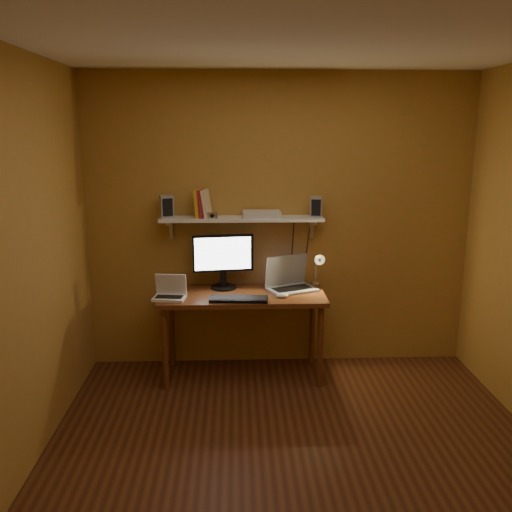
{
  "coord_description": "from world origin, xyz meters",
  "views": [
    {
      "loc": [
        -0.39,
        -3.13,
        2.12
      ],
      "look_at": [
        -0.23,
        1.18,
        1.1
      ],
      "focal_mm": 38.0,
      "sensor_mm": 36.0,
      "label": 1
    }
  ],
  "objects_px": {
    "keyboard": "(239,299)",
    "shelf_camera": "(213,216)",
    "router": "(262,214)",
    "speaker_right": "(316,207)",
    "mouse": "(282,295)",
    "speaker_left": "(166,206)",
    "monitor": "(223,258)",
    "desk": "(242,303)",
    "wall_shelf": "(242,219)",
    "laptop": "(289,281)",
    "netbook": "(170,292)",
    "desk_lamp": "(318,265)"
  },
  "relations": [
    {
      "from": "laptop",
      "to": "keyboard",
      "type": "bearing_deg",
      "value": -167.59
    },
    {
      "from": "monitor",
      "to": "netbook",
      "type": "height_order",
      "value": "monitor"
    },
    {
      "from": "speaker_right",
      "to": "mouse",
      "type": "bearing_deg",
      "value": -125.58
    },
    {
      "from": "desk",
      "to": "wall_shelf",
      "type": "height_order",
      "value": "wall_shelf"
    },
    {
      "from": "wall_shelf",
      "to": "router",
      "type": "relative_size",
      "value": 4.36
    },
    {
      "from": "wall_shelf",
      "to": "mouse",
      "type": "height_order",
      "value": "wall_shelf"
    },
    {
      "from": "mouse",
      "to": "wall_shelf",
      "type": "bearing_deg",
      "value": 133.9
    },
    {
      "from": "monitor",
      "to": "mouse",
      "type": "relative_size",
      "value": 5.17
    },
    {
      "from": "desk",
      "to": "desk_lamp",
      "type": "distance_m",
      "value": 0.73
    },
    {
      "from": "speaker_right",
      "to": "keyboard",
      "type": "bearing_deg",
      "value": -141.53
    },
    {
      "from": "mouse",
      "to": "speaker_right",
      "type": "distance_m",
      "value": 0.82
    },
    {
      "from": "speaker_left",
      "to": "speaker_right",
      "type": "distance_m",
      "value": 1.28
    },
    {
      "from": "speaker_left",
      "to": "speaker_right",
      "type": "relative_size",
      "value": 1.09
    },
    {
      "from": "netbook",
      "to": "desk_lamp",
      "type": "distance_m",
      "value": 1.29
    },
    {
      "from": "mouse",
      "to": "speaker_left",
      "type": "xyz_separation_m",
      "value": [
        -0.97,
        0.32,
        0.7
      ]
    },
    {
      "from": "netbook",
      "to": "speaker_left",
      "type": "relative_size",
      "value": 1.46
    },
    {
      "from": "desk_lamp",
      "to": "router",
      "type": "relative_size",
      "value": 1.17
    },
    {
      "from": "mouse",
      "to": "speaker_right",
      "type": "relative_size",
      "value": 0.58
    },
    {
      "from": "monitor",
      "to": "router",
      "type": "distance_m",
      "value": 0.51
    },
    {
      "from": "netbook",
      "to": "keyboard",
      "type": "bearing_deg",
      "value": -1.42
    },
    {
      "from": "keyboard",
      "to": "mouse",
      "type": "xyz_separation_m",
      "value": [
        0.36,
        0.06,
        0.01
      ]
    },
    {
      "from": "mouse",
      "to": "router",
      "type": "distance_m",
      "value": 0.72
    },
    {
      "from": "netbook",
      "to": "keyboard",
      "type": "distance_m",
      "value": 0.58
    },
    {
      "from": "laptop",
      "to": "netbook",
      "type": "height_order",
      "value": "laptop"
    },
    {
      "from": "desk",
      "to": "router",
      "type": "distance_m",
      "value": 0.78
    },
    {
      "from": "mouse",
      "to": "monitor",
      "type": "bearing_deg",
      "value": 147.2
    },
    {
      "from": "monitor",
      "to": "laptop",
      "type": "height_order",
      "value": "monitor"
    },
    {
      "from": "desk_lamp",
      "to": "router",
      "type": "height_order",
      "value": "router"
    },
    {
      "from": "laptop",
      "to": "keyboard",
      "type": "relative_size",
      "value": 0.99
    },
    {
      "from": "netbook",
      "to": "router",
      "type": "xyz_separation_m",
      "value": [
        0.77,
        0.29,
        0.6
      ]
    },
    {
      "from": "mouse",
      "to": "keyboard",
      "type": "bearing_deg",
      "value": -171.74
    },
    {
      "from": "keyboard",
      "to": "desk_lamp",
      "type": "xyz_separation_m",
      "value": [
        0.69,
        0.32,
        0.2
      ]
    },
    {
      "from": "mouse",
      "to": "shelf_camera",
      "type": "distance_m",
      "value": 0.89
    },
    {
      "from": "wall_shelf",
      "to": "mouse",
      "type": "xyz_separation_m",
      "value": [
        0.33,
        -0.32,
        -0.59
      ]
    },
    {
      "from": "desk",
      "to": "monitor",
      "type": "xyz_separation_m",
      "value": [
        -0.16,
        0.17,
        0.35
      ]
    },
    {
      "from": "keyboard",
      "to": "desk",
      "type": "bearing_deg",
      "value": 85.35
    },
    {
      "from": "keyboard",
      "to": "shelf_camera",
      "type": "height_order",
      "value": "shelf_camera"
    },
    {
      "from": "speaker_left",
      "to": "speaker_right",
      "type": "bearing_deg",
      "value": -18.74
    },
    {
      "from": "speaker_right",
      "to": "router",
      "type": "xyz_separation_m",
      "value": [
        -0.47,
        0.0,
        -0.06
      ]
    },
    {
      "from": "laptop",
      "to": "desk",
      "type": "bearing_deg",
      "value": 173.46
    },
    {
      "from": "monitor",
      "to": "speaker_left",
      "type": "xyz_separation_m",
      "value": [
        -0.48,
        0.03,
        0.45
      ]
    },
    {
      "from": "router",
      "to": "laptop",
      "type": "bearing_deg",
      "value": -15.07
    },
    {
      "from": "desk_lamp",
      "to": "netbook",
      "type": "bearing_deg",
      "value": -169.67
    },
    {
      "from": "router",
      "to": "speaker_right",
      "type": "bearing_deg",
      "value": -0.26
    },
    {
      "from": "speaker_right",
      "to": "shelf_camera",
      "type": "relative_size",
      "value": 1.91
    },
    {
      "from": "netbook",
      "to": "speaker_right",
      "type": "bearing_deg",
      "value": 20.54
    },
    {
      "from": "monitor",
      "to": "mouse",
      "type": "bearing_deg",
      "value": -38.1
    },
    {
      "from": "speaker_left",
      "to": "mouse",
      "type": "bearing_deg",
      "value": -36.59
    },
    {
      "from": "desk",
      "to": "speaker_left",
      "type": "bearing_deg",
      "value": 162.99
    },
    {
      "from": "shelf_camera",
      "to": "router",
      "type": "relative_size",
      "value": 0.29
    }
  ]
}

